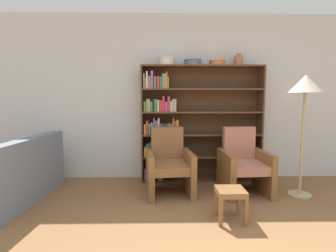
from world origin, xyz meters
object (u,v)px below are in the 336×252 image
at_px(bowl_copper, 167,61).
at_px(couch, 12,179).
at_px(vase_tall, 238,60).
at_px(floor_lamp, 305,90).
at_px(footstool, 231,196).
at_px(armchair_leather, 169,165).
at_px(armchair_cushioned, 243,165).
at_px(bowl_stoneware, 193,62).
at_px(bookshelf, 189,124).
at_px(bowl_slate, 217,63).

bearing_deg(bowl_copper, couch, -157.89).
height_order(vase_tall, floor_lamp, vase_tall).
height_order(floor_lamp, footstool, floor_lamp).
bearing_deg(bowl_copper, floor_lamp, -20.73).
xyz_separation_m(armchair_leather, armchair_cushioned, (1.08, 0.00, 0.00)).
xyz_separation_m(bowl_stoneware, footstool, (0.27, -1.47, -1.65)).
xyz_separation_m(bookshelf, bowl_copper, (-0.37, -0.01, 1.03)).
xyz_separation_m(armchair_cushioned, footstool, (-0.42, -0.89, -0.11)).
height_order(bowl_slate, floor_lamp, bowl_slate).
xyz_separation_m(bookshelf, footstool, (0.32, -1.48, -0.65)).
bearing_deg(footstool, bowl_stoneware, 100.59).
relative_size(couch, footstool, 4.20).
relative_size(bowl_copper, vase_tall, 1.39).
bearing_deg(armchair_cushioned, bookshelf, -42.52).
xyz_separation_m(vase_tall, couch, (-3.24, -0.85, -1.68)).
height_order(bowl_copper, armchair_leather, bowl_copper).
bearing_deg(floor_lamp, bookshelf, 154.29).
distance_m(bowl_stoneware, vase_tall, 0.74).
height_order(bowl_stoneware, bowl_slate, bowl_stoneware).
bearing_deg(bowl_copper, armchair_cushioned, -27.51).
bearing_deg(bowl_slate, armchair_leather, -143.70).
distance_m(bookshelf, armchair_leather, 0.87).
xyz_separation_m(vase_tall, floor_lamp, (0.73, -0.71, -0.49)).
distance_m(armchair_leather, footstool, 1.12).
bearing_deg(armchair_cushioned, footstool, 61.31).
height_order(bowl_slate, armchair_cushioned, bowl_slate).
relative_size(bowl_slate, armchair_leather, 0.28).
height_order(couch, footstool, couch).
bearing_deg(bowl_copper, armchair_leather, -87.45).
distance_m(bookshelf, bowl_stoneware, 1.01).
height_order(vase_tall, couch, vase_tall).
distance_m(bowl_copper, bowl_slate, 0.81).
height_order(bookshelf, bowl_stoneware, bowl_stoneware).
distance_m(floor_lamp, footstool, 1.84).
xyz_separation_m(bookshelf, vase_tall, (0.78, -0.01, 1.04)).
bearing_deg(bowl_stoneware, floor_lamp, -25.96).
xyz_separation_m(bookshelf, couch, (-2.46, -0.86, -0.64)).
height_order(bookshelf, floor_lamp, bookshelf).
xyz_separation_m(vase_tall, footstool, (-0.46, -1.47, -1.68)).
xyz_separation_m(bowl_copper, bowl_slate, (0.81, 0.00, -0.02)).
bearing_deg(floor_lamp, armchair_leather, 175.86).
bearing_deg(bowl_slate, vase_tall, 0.00).
distance_m(bowl_slate, armchair_leather, 1.82).
height_order(bowl_stoneware, footstool, bowl_stoneware).
height_order(bowl_slate, couch, bowl_slate).
distance_m(bookshelf, armchair_cushioned, 1.09).
xyz_separation_m(armchair_leather, footstool, (0.67, -0.89, -0.11)).
bearing_deg(armchair_leather, armchair_cushioned, 173.64).
height_order(bookshelf, vase_tall, vase_tall).
bearing_deg(bookshelf, vase_tall, -1.08).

